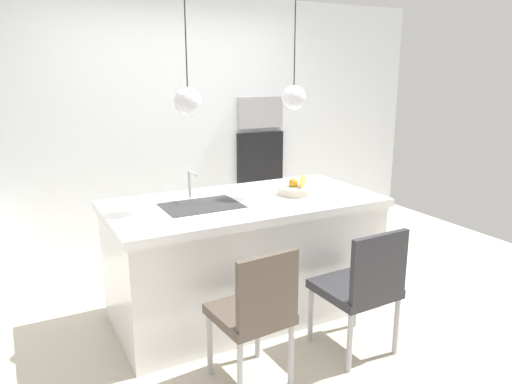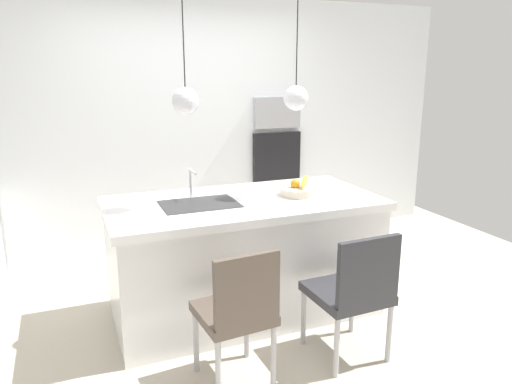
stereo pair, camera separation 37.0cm
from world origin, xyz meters
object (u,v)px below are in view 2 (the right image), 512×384
Objects in this scene: fruit_bowl at (298,190)px; microwave at (277,112)px; chair_middle at (353,289)px; chair_near at (238,310)px; oven at (276,157)px.

fruit_bowl is 1.76m from microwave.
fruit_bowl is at bearing -108.51° from microwave.
chair_near is at bearing 179.60° from chair_middle.
chair_near is (-1.35, -2.47, -0.41)m from oven.
fruit_bowl is 0.32× the size of chair_near.
chair_middle is at bearing -0.40° from chair_near.
microwave reaches higher than chair_middle.
microwave is at bearing 61.26° from chair_near.
chair_middle is at bearing -91.43° from fruit_bowl.
fruit_bowl is 0.52× the size of microwave.
microwave is 0.50m from oven.
chair_near is (-1.35, -2.47, -0.91)m from microwave.
fruit_bowl is 1.26m from chair_near.
oven is 2.85m from chair_near.
chair_near is at bearing -118.74° from oven.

